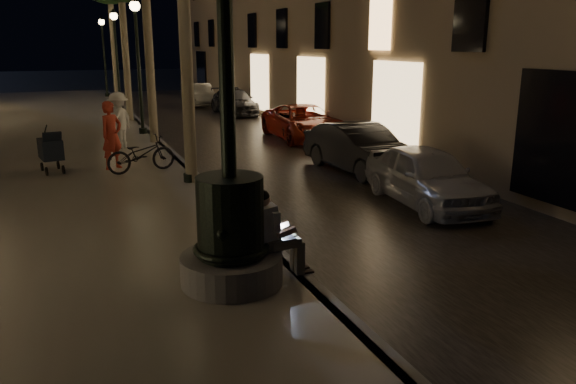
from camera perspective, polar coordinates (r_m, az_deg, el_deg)
name	(u,v)px	position (r m, az deg, el deg)	size (l,w,h in m)	color
ground	(156,143)	(20.44, -13.25, 4.91)	(120.00, 120.00, 0.00)	black
cobble_lane	(238,137)	(21.08, -5.14, 5.56)	(6.00, 45.00, 0.02)	black
promenade	(32,147)	(20.24, -24.53, 4.15)	(8.00, 45.00, 0.20)	slate
curb_strip	(156,140)	(20.42, -13.26, 5.18)	(0.25, 45.00, 0.20)	#59595B
fountain_lamppost	(230,212)	(7.53, -5.89, -2.04)	(1.40, 1.40, 5.21)	#59595B
seated_man_laptop	(273,230)	(7.81, -1.50, -3.89)	(0.90, 0.30, 1.27)	tan
lamp_curb_a	(184,51)	(13.21, -10.55, 13.94)	(0.36, 0.36, 4.81)	black
lamp_curb_b	(138,48)	(21.11, -15.04, 13.94)	(0.36, 0.36, 4.81)	black
lamp_curb_c	(116,47)	(29.06, -17.08, 13.91)	(0.36, 0.36, 4.81)	black
lamp_curb_d	(103,46)	(37.03, -18.24, 13.89)	(0.36, 0.36, 4.81)	black
stroller	(51,149)	(15.44, -22.97, 4.01)	(0.64, 1.19, 1.20)	black
car_front	(427,176)	(12.40, 13.92, 1.58)	(1.50, 3.73, 1.27)	#999AA0
car_second	(359,148)	(15.30, 7.26, 4.42)	(1.38, 3.95, 1.30)	black
car_third	(304,122)	(20.45, 1.62, 7.08)	(2.08, 4.51, 1.25)	maroon
car_rear	(234,102)	(28.11, -5.52, 9.10)	(1.70, 4.19, 1.22)	#303035
car_fifth	(199,95)	(32.20, -8.98, 9.72)	(1.29, 3.71, 1.22)	#A1A19C
pedestrian_red	(112,135)	(15.34, -17.48, 5.52)	(0.64, 0.42, 1.76)	#AA3022
pedestrian_white	(119,121)	(18.32, -16.79, 6.96)	(1.13, 0.65, 1.75)	silver
bicycle	(141,154)	(14.80, -14.69, 3.75)	(0.61, 1.76, 0.92)	black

